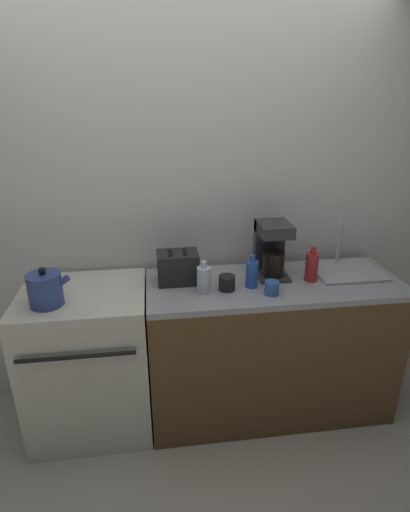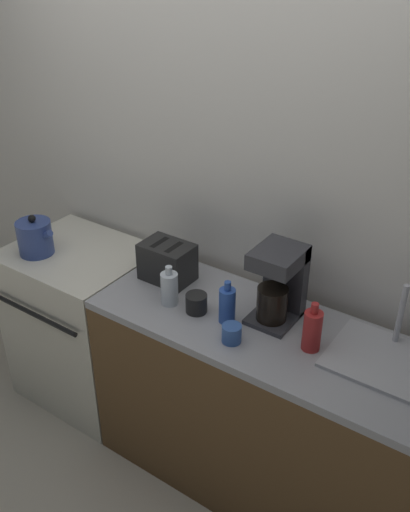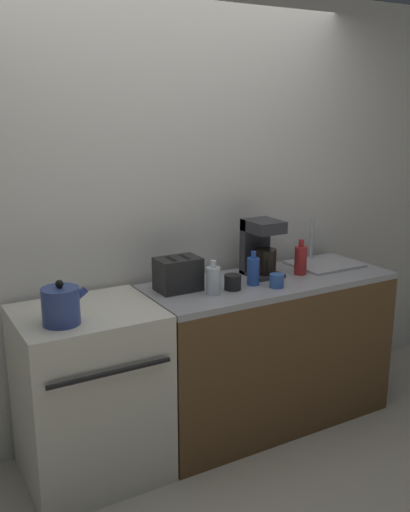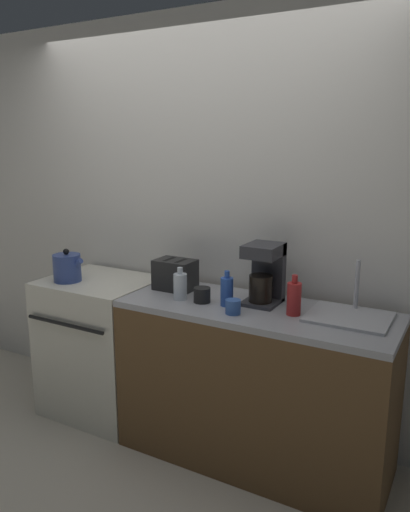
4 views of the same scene
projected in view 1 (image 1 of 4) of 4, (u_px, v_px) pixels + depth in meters
name	position (u px, v px, depth m)	size (l,w,h in m)	color
ground_plane	(191.00, 446.00, 2.40)	(12.00, 12.00, 0.00)	beige
wall_back	(178.00, 208.00, 2.52)	(8.00, 0.05, 2.60)	silver
stove	(90.00, 358.00, 2.43)	(0.71, 0.64, 0.93)	silver
counter_block	(270.00, 346.00, 2.57)	(1.53, 0.58, 0.93)	brown
kettle	(46.00, 289.00, 2.10)	(0.22, 0.18, 0.22)	#33478C
toaster	(178.00, 267.00, 2.36)	(0.24, 0.17, 0.19)	black
coffee_maker	(272.00, 248.00, 2.42)	(0.19, 0.23, 0.34)	#333338
sink_tray	(345.00, 269.00, 2.52)	(0.41, 0.35, 0.28)	#B7B7BC
bottle_red	(312.00, 267.00, 2.37)	(0.07, 0.07, 0.22)	#B72828
bottle_clear	(204.00, 279.00, 2.23)	(0.08, 0.08, 0.19)	silver
bottle_blue	(252.00, 274.00, 2.30)	(0.07, 0.07, 0.20)	#2D56B7
cup_blue	(272.00, 288.00, 2.23)	(0.08, 0.08, 0.08)	#3860B2
cup_black	(227.00, 283.00, 2.28)	(0.10, 0.10, 0.09)	black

